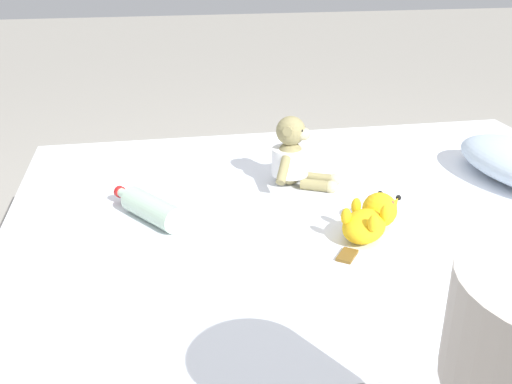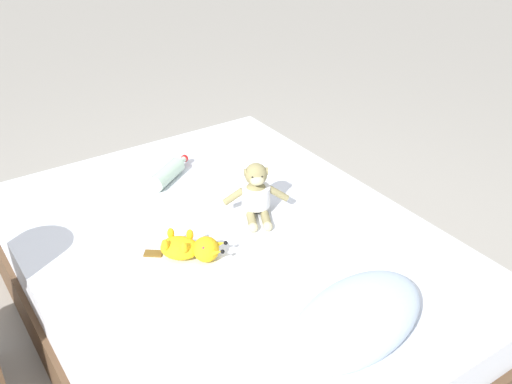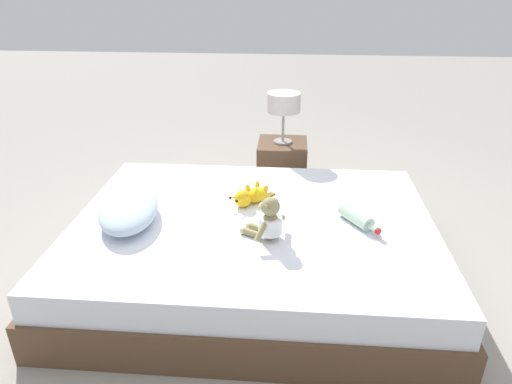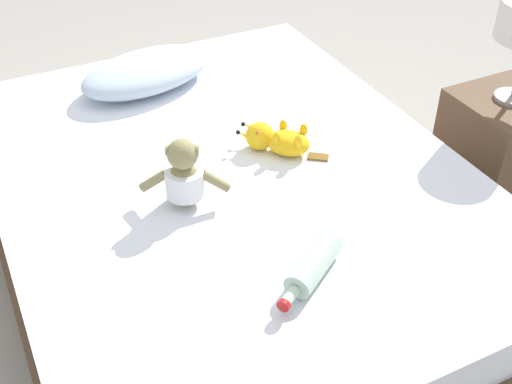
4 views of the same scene
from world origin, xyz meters
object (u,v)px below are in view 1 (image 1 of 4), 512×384
at_px(plush_monkey, 293,157).
at_px(bed, 334,261).
at_px(plush_yellow_creature, 371,218).
at_px(glass_bottle, 151,208).

bearing_deg(plush_monkey, bed, 25.84).
xyz_separation_m(plush_yellow_creature, glass_bottle, (-0.20, -0.60, -0.01)).
height_order(bed, plush_yellow_creature, plush_yellow_creature).
bearing_deg(glass_bottle, bed, 89.22).
distance_m(plush_monkey, plush_yellow_creature, 0.41).
distance_m(bed, plush_yellow_creature, 0.31).
relative_size(plush_yellow_creature, glass_bottle, 1.02).
distance_m(plush_monkey, glass_bottle, 0.51).
distance_m(bed, glass_bottle, 0.61).
bearing_deg(plush_monkey, plush_yellow_creature, 18.19).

